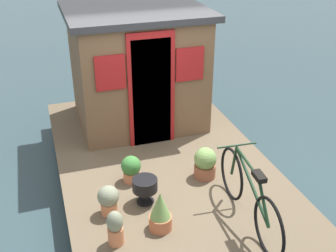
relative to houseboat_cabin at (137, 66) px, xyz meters
The scene contains 10 objects.
ground_plane 2.08m from the houseboat_cabin, behind, with size 60.00×60.00×0.00m, color #2D4247.
houseboat_deck 1.92m from the houseboat_cabin, behind, with size 5.20×3.01×0.47m.
houseboat_cabin is the anchor object (origin of this frame).
bicycle 3.16m from the houseboat_cabin, 169.84° to the right, with size 1.73×0.50×0.82m.
potted_plant_sage 2.98m from the houseboat_cabin, behind, with size 0.27×0.27×0.51m.
potted_plant_mint 2.05m from the houseboat_cabin, 162.59° to the left, with size 0.27×0.27×0.38m.
potted_plant_basil 2.71m from the houseboat_cabin, 157.59° to the left, with size 0.26×0.26×0.39m.
potted_plant_thyme 3.20m from the houseboat_cabin, 160.91° to the left, with size 0.18×0.18×0.44m.
potted_plant_rosemary 2.20m from the houseboat_cabin, 167.97° to the right, with size 0.31×0.31×0.45m.
charcoal_grill 2.49m from the houseboat_cabin, 167.61° to the left, with size 0.32×0.32×0.35m.
Camera 1 is at (-5.03, 1.56, 3.84)m, focal length 44.99 mm.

